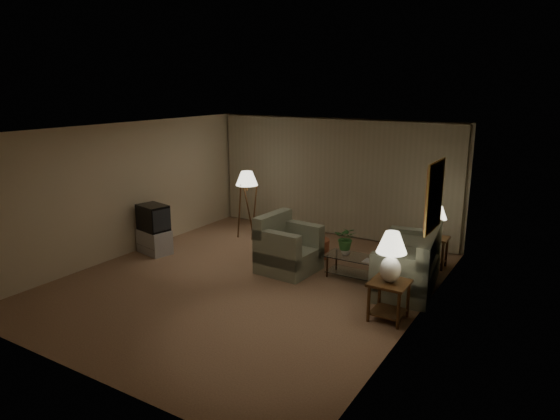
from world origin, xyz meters
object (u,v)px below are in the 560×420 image
Objects in this scene: tv_cabinet at (155,241)px; vase at (346,250)px; armchair at (289,250)px; crt_tv at (153,218)px; sofa at (407,265)px; floor_lamp at (247,203)px; ottoman at (316,248)px; table_lamp_far at (437,219)px; table_lamp_near at (391,253)px; coffee_table at (353,264)px; side_table_near at (389,294)px; side_table_far at (435,247)px.

vase is (3.94, 0.86, 0.25)m from tv_cabinet.
armchair is 1.07m from vase.
sofa is at bearing 23.13° from crt_tv.
floor_lamp reaches higher than vase.
sofa reaches higher than ottoman.
sofa is 1.37m from table_lamp_far.
coffee_table is at bearing 131.62° from table_lamp_near.
side_table_near is at bearing 8.08° from crt_tv.
side_table_far is 0.86× the size of crt_tv.
crt_tv is at bearing -156.95° from side_table_far.
table_lamp_far is 2.44m from ottoman.
table_lamp_far is 4.18m from floor_lamp.
side_table_near is at bearing 90.00° from table_lamp_near.
tv_cabinet is (-5.05, -0.96, -0.16)m from sofa.
floor_lamp is at bearing 160.30° from vase.
table_lamp_near is 5.28m from tv_cabinet.
table_lamp_near is at bearing 8.08° from crt_tv.
coffee_table is at bearing -31.27° from ottoman.
side_table_near reaches higher than coffee_table.
floor_lamp reaches higher than crt_tv.
tv_cabinet is 4.04m from vase.
table_lamp_near is 1.86m from vase.
tv_cabinet is (-5.20, -2.21, -0.15)m from side_table_far.
crt_tv reaches higher than vase.
ottoman is at bearing -0.18° from armchair.
side_table_near is at bearing -1.65° from sofa.
armchair is at bearing 23.29° from crt_tv.
side_table_near is 2.94m from ottoman.
armchair is at bearing -87.42° from sofa.
armchair is 1.46× the size of table_lamp_near.
floor_lamp is (1.03, 1.90, 0.56)m from tv_cabinet.
floor_lamp is at bearing 151.20° from side_table_near.
tv_cabinet is at bearing -152.76° from ottoman.
table_lamp_far is 5.70m from tv_cabinet.
coffee_table reaches higher than ottoman.
table_lamp_near reaches higher than crt_tv.
crt_tv is (-2.92, -0.56, 0.34)m from armchair.
floor_lamp is (-4.17, -0.31, 0.41)m from side_table_far.
side_table_near is 1.08× the size of ottoman.
side_table_far reaches higher than tv_cabinet.
crt_tv is 0.45× the size of floor_lamp.
sofa is at bearing -13.18° from floor_lamp.
vase is at bearing -133.03° from side_table_far.
coffee_table is at bearing -0.00° from vase.
tv_cabinet is at bearing -87.20° from sofa.
armchair is 2.55m from table_lamp_near.
vase is (-1.11, -0.10, 0.09)m from sofa.
side_table_far is 0.76× the size of tv_cabinet.
sofa is 12.26× the size of vase.
tv_cabinet is at bearing -168.10° from coffee_table.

